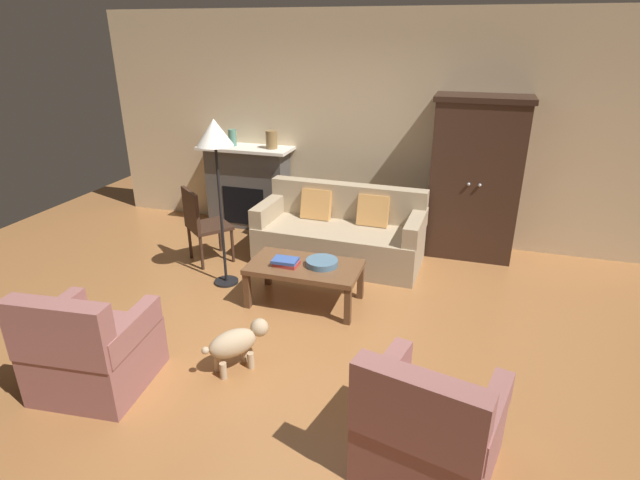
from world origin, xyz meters
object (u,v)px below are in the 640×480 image
armoire (475,179)px  armchair_near_left (91,352)px  floor_lamp (215,143)px  book_stack (286,262)px  couch (340,235)px  armchair_near_right (429,430)px  fireplace (248,186)px  side_chair_wooden (202,221)px  coffee_table (305,270)px  fruit_bowl (322,263)px  mantel_vase_jade (232,138)px  mantel_vase_bronze (272,140)px  dog (237,342)px

armoire → armchair_near_left: armoire is taller
floor_lamp → book_stack: bearing=-15.3°
couch → armchair_near_right: armchair_near_right is taller
fireplace → book_stack: bearing=-56.1°
couch → book_stack: couch is taller
fireplace → side_chair_wooden: 1.27m
fireplace → coffee_table: (1.45, -1.83, -0.20)m
armchair_near_right → fruit_bowl: bearing=124.4°
fireplace → mantel_vase_jade: 0.68m
fireplace → armchair_near_right: size_ratio=1.37×
book_stack → side_chair_wooden: (-1.28, 0.63, 0.06)m
armchair_near_left → book_stack: bearing=60.3°
mantel_vase_bronze → armchair_near_left: size_ratio=0.26×
armchair_near_right → floor_lamp: bearing=141.0°
armchair_near_right → floor_lamp: size_ratio=0.52×
dog → book_stack: bearing=90.0°
mantel_vase_jade → floor_lamp: 1.82m
floor_lamp → armchair_near_left: bearing=-94.7°
book_stack → mantel_vase_bronze: mantel_vase_bronze is taller
fruit_bowl → dog: fruit_bowl is taller
book_stack → fireplace: bearing=123.9°
floor_lamp → mantel_vase_bronze: bearing=93.7°
mantel_vase_jade → dog: size_ratio=0.45×
coffee_table → mantel_vase_bronze: bearing=120.4°
coffee_table → armchair_near_right: (1.40, -1.76, -0.05)m
coffee_table → book_stack: book_stack is taller
armchair_near_left → floor_lamp: 2.23m
couch → floor_lamp: 1.85m
mantel_vase_jade → dog: 3.47m
armoire → side_chair_wooden: 3.21m
coffee_table → armchair_near_left: 2.04m
mantel_vase_jade → armchair_near_left: (0.52, -3.52, -0.91)m
coffee_table → armchair_near_right: armchair_near_right is taller
armchair_near_left → floor_lamp: floor_lamp is taller
couch → mantel_vase_bronze: bearing=147.9°
book_stack → armchair_near_left: size_ratio=0.29×
armoire → couch: bearing=-155.8°
side_chair_wooden → armchair_near_left: bearing=-81.5°
coffee_table → fruit_bowl: (0.17, 0.04, 0.08)m
fruit_bowl → floor_lamp: bearing=174.2°
fireplace → floor_lamp: size_ratio=0.71×
armoire → book_stack: (-1.67, -1.82, -0.49)m
fireplace → armoire: bearing=-1.5°
armoire → mantel_vase_jade: 3.14m
armoire → fruit_bowl: size_ratio=5.99×
coffee_table → armchair_near_right: 2.25m
mantel_vase_jade → armchair_near_left: size_ratio=0.25×
coffee_table → mantel_vase_bronze: 2.28m
couch → armchair_near_left: size_ratio=2.21×
fireplace → floor_lamp: (0.49, -1.68, 0.96)m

